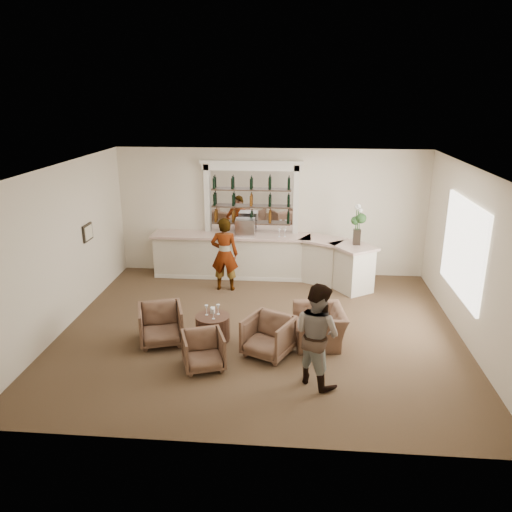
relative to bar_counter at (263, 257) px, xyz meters
The scene contains 19 objects.
ground 3.05m from the bar_counter, 86.88° to the right, with size 8.00×8.00×0.00m, color brown.
room_shell 2.91m from the bar_counter, 81.89° to the right, with size 8.04×7.02×3.32m.
bar_counter is the anchor object (origin of this frame).
back_bar_alcove 1.55m from the bar_counter, 129.15° to the left, with size 2.64×0.25×3.00m.
cocktail_table 3.55m from the bar_counter, 101.93° to the right, with size 0.67×0.67×0.50m, color #472C1F.
sommelier 1.25m from the bar_counter, 136.38° to the right, with size 0.66×0.43×1.81m, color gray.
guest 4.97m from the bar_counter, 75.63° to the right, with size 0.85×0.67×1.76m, color gray.
armchair_left 4.06m from the bar_counter, 114.89° to the right, with size 0.81×0.83×0.76m, color brown.
armchair_center 4.58m from the bar_counter, 99.03° to the right, with size 0.69×0.71×0.65m, color brown.
armchair_right 3.98m from the bar_counter, 84.43° to the right, with size 0.79×0.82×0.74m, color brown.
armchair_far 3.68m from the bar_counter, 68.59° to the right, with size 1.06×0.93×0.69m, color brown.
espresso_machine 0.91m from the bar_counter, behind, with size 0.49×0.41×0.43m, color silver.
flower_vase 2.60m from the bar_counter, 12.58° to the right, with size 0.26×0.26×0.99m.
wine_glass_bar_left 0.87m from the bar_counter, ahead, with size 0.07×0.07×0.21m, color white, non-canonical shape.
wine_glass_bar_right 0.79m from the bar_counter, ahead, with size 0.07×0.07×0.21m, color white, non-canonical shape.
wine_glass_tbl_a 3.53m from the bar_counter, 103.94° to the right, with size 0.07×0.07×0.21m, color white, non-canonical shape.
wine_glass_tbl_b 3.44m from the bar_counter, 100.58° to the right, with size 0.07×0.07×0.21m, color white, non-canonical shape.
wine_glass_tbl_c 3.66m from the bar_counter, 100.90° to the right, with size 0.07×0.07×0.21m, color white, non-canonical shape.
napkin_holder 3.40m from the bar_counter, 102.75° to the right, with size 0.08×0.08×0.12m, color silver.
Camera 1 is at (0.70, -9.19, 4.62)m, focal length 35.00 mm.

